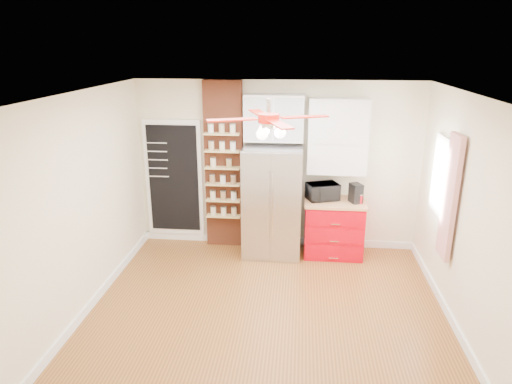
# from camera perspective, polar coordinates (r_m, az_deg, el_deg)

# --- Properties ---
(floor) EXTENTS (4.50, 4.50, 0.00)m
(floor) POSITION_cam_1_polar(r_m,az_deg,el_deg) (6.02, 1.40, -14.28)
(floor) COLOR brown
(floor) RESTS_ON ground
(ceiling) EXTENTS (4.50, 4.50, 0.00)m
(ceiling) POSITION_cam_1_polar(r_m,az_deg,el_deg) (5.11, 1.63, 12.20)
(ceiling) COLOR white
(ceiling) RESTS_ON wall_back
(wall_back) EXTENTS (4.50, 0.02, 2.70)m
(wall_back) POSITION_cam_1_polar(r_m,az_deg,el_deg) (7.32, 2.67, 3.26)
(wall_back) COLOR beige
(wall_back) RESTS_ON floor
(wall_front) EXTENTS (4.50, 0.02, 2.70)m
(wall_front) POSITION_cam_1_polar(r_m,az_deg,el_deg) (3.62, -0.92, -13.16)
(wall_front) COLOR beige
(wall_front) RESTS_ON floor
(wall_left) EXTENTS (0.02, 4.00, 2.70)m
(wall_left) POSITION_cam_1_polar(r_m,az_deg,el_deg) (6.01, -20.44, -1.27)
(wall_left) COLOR beige
(wall_left) RESTS_ON floor
(wall_right) EXTENTS (0.02, 4.00, 2.70)m
(wall_right) POSITION_cam_1_polar(r_m,az_deg,el_deg) (5.73, 24.60, -2.73)
(wall_right) COLOR beige
(wall_right) RESTS_ON floor
(chalkboard) EXTENTS (0.95, 0.05, 1.95)m
(chalkboard) POSITION_cam_1_polar(r_m,az_deg,el_deg) (7.63, -10.23, 1.66)
(chalkboard) COLOR white
(chalkboard) RESTS_ON wall_back
(brick_pillar) EXTENTS (0.60, 0.16, 2.70)m
(brick_pillar) POSITION_cam_1_polar(r_m,az_deg,el_deg) (7.34, -4.01, 3.27)
(brick_pillar) COLOR brown
(brick_pillar) RESTS_ON floor
(fridge) EXTENTS (0.90, 0.70, 1.75)m
(fridge) POSITION_cam_1_polar(r_m,az_deg,el_deg) (7.11, 2.05, -1.19)
(fridge) COLOR #A8A8AD
(fridge) RESTS_ON floor
(upper_glass_cabinet) EXTENTS (0.90, 0.35, 0.70)m
(upper_glass_cabinet) POSITION_cam_1_polar(r_m,az_deg,el_deg) (6.99, 2.27, 9.26)
(upper_glass_cabinet) COLOR white
(upper_glass_cabinet) RESTS_ON wall_back
(red_cabinet) EXTENTS (0.94, 0.64, 0.90)m
(red_cabinet) POSITION_cam_1_polar(r_m,az_deg,el_deg) (7.32, 9.66, -4.42)
(red_cabinet) COLOR #C90010
(red_cabinet) RESTS_ON floor
(upper_shelf_unit) EXTENTS (0.90, 0.30, 1.15)m
(upper_shelf_unit) POSITION_cam_1_polar(r_m,az_deg,el_deg) (7.07, 10.18, 6.83)
(upper_shelf_unit) COLOR white
(upper_shelf_unit) RESTS_ON wall_back
(window) EXTENTS (0.04, 0.75, 1.05)m
(window) POSITION_cam_1_polar(r_m,az_deg,el_deg) (6.48, 22.25, 1.74)
(window) COLOR white
(window) RESTS_ON wall_right
(curtain) EXTENTS (0.06, 0.40, 1.55)m
(curtain) POSITION_cam_1_polar(r_m,az_deg,el_deg) (5.99, 23.08, -0.64)
(curtain) COLOR #B01B17
(curtain) RESTS_ON wall_right
(ceiling_fan) EXTENTS (1.40, 1.40, 0.44)m
(ceiling_fan) POSITION_cam_1_polar(r_m,az_deg,el_deg) (5.15, 1.61, 9.14)
(ceiling_fan) COLOR silver
(ceiling_fan) RESTS_ON ceiling
(toaster_oven) EXTENTS (0.55, 0.47, 0.26)m
(toaster_oven) POSITION_cam_1_polar(r_m,az_deg,el_deg) (7.15, 8.31, 0.05)
(toaster_oven) COLOR black
(toaster_oven) RESTS_ON red_cabinet
(coffee_maker) EXTENTS (0.22, 0.25, 0.30)m
(coffee_maker) POSITION_cam_1_polar(r_m,az_deg,el_deg) (7.11, 12.37, -0.14)
(coffee_maker) COLOR black
(coffee_maker) RESTS_ON red_cabinet
(canister_left) EXTENTS (0.10, 0.10, 0.14)m
(canister_left) POSITION_cam_1_polar(r_m,az_deg,el_deg) (7.11, 12.84, -0.87)
(canister_left) COLOR red
(canister_left) RESTS_ON red_cabinet
(canister_right) EXTENTS (0.11, 0.11, 0.13)m
(canister_right) POSITION_cam_1_polar(r_m,az_deg,el_deg) (7.24, 12.76, -0.52)
(canister_right) COLOR #B7230A
(canister_right) RESTS_ON red_cabinet
(pantry_jar_oats) EXTENTS (0.11, 0.11, 0.14)m
(pantry_jar_oats) POSITION_cam_1_polar(r_m,az_deg,el_deg) (7.20, -5.37, 3.69)
(pantry_jar_oats) COLOR beige
(pantry_jar_oats) RESTS_ON brick_pillar
(pantry_jar_beans) EXTENTS (0.10, 0.10, 0.12)m
(pantry_jar_beans) POSITION_cam_1_polar(r_m,az_deg,el_deg) (7.14, -3.40, 3.57)
(pantry_jar_beans) COLOR #9A844E
(pantry_jar_beans) RESTS_ON brick_pillar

